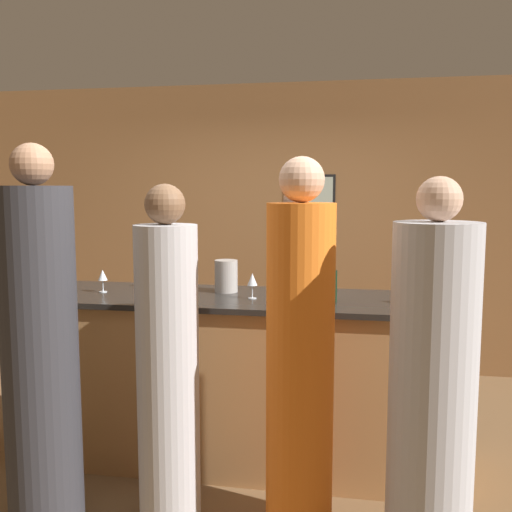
% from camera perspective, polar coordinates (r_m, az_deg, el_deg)
% --- Properties ---
extents(ground_plane, '(14.00, 14.00, 0.00)m').
position_cam_1_polar(ground_plane, '(4.02, -2.01, -19.58)').
color(ground_plane, brown).
extents(back_wall, '(8.00, 0.08, 2.80)m').
position_cam_1_polar(back_wall, '(5.68, 2.36, 2.88)').
color(back_wall, olive).
rests_on(back_wall, ground_plane).
extents(bar_counter, '(2.83, 0.79, 1.10)m').
position_cam_1_polar(bar_counter, '(3.81, -2.05, -12.14)').
color(bar_counter, '#B27F4C').
rests_on(bar_counter, ground_plane).
extents(bartender, '(0.38, 0.38, 1.79)m').
position_cam_1_polar(bartender, '(4.49, 3.89, -5.54)').
color(bartender, '#1E234C').
rests_on(bartender, ground_plane).
extents(guest_0, '(0.39, 0.39, 2.01)m').
position_cam_1_polar(guest_0, '(3.18, -20.75, -9.16)').
color(guest_0, '#2D2D33').
rests_on(guest_0, ground_plane).
extents(guest_1, '(0.40, 0.40, 1.84)m').
position_cam_1_polar(guest_1, '(2.81, 17.20, -13.00)').
color(guest_1, '#B2B2B7').
rests_on(guest_1, ground_plane).
extents(guest_2, '(0.33, 0.33, 1.81)m').
position_cam_1_polar(guest_2, '(3.08, -8.80, -11.02)').
color(guest_2, '#B2B2B7').
rests_on(guest_2, ground_plane).
extents(guest_3, '(0.34, 0.34, 1.94)m').
position_cam_1_polar(guest_3, '(2.94, 4.42, -10.50)').
color(guest_3, orange).
rests_on(guest_3, ground_plane).
extents(wine_bottle_0, '(0.07, 0.07, 0.28)m').
position_cam_1_polar(wine_bottle_0, '(3.50, 7.55, -2.86)').
color(wine_bottle_0, black).
rests_on(wine_bottle_0, bar_counter).
extents(wine_bottle_1, '(0.08, 0.08, 0.28)m').
position_cam_1_polar(wine_bottle_1, '(3.93, -7.97, -1.78)').
color(wine_bottle_1, black).
rests_on(wine_bottle_1, bar_counter).
extents(ice_bucket, '(0.15, 0.15, 0.21)m').
position_cam_1_polar(ice_bucket, '(3.80, -3.00, -2.01)').
color(ice_bucket, '#9E9993').
rests_on(ice_bucket, bar_counter).
extents(wine_glass_0, '(0.08, 0.08, 0.16)m').
position_cam_1_polar(wine_glass_0, '(3.53, 15.70, -2.70)').
color(wine_glass_0, silver).
rests_on(wine_glass_0, bar_counter).
extents(wine_glass_1, '(0.06, 0.06, 0.15)m').
position_cam_1_polar(wine_glass_1, '(3.92, -15.09, -1.93)').
color(wine_glass_1, silver).
rests_on(wine_glass_1, bar_counter).
extents(wine_glass_2, '(0.06, 0.06, 0.16)m').
position_cam_1_polar(wine_glass_2, '(3.56, -0.37, -2.44)').
color(wine_glass_2, silver).
rests_on(wine_glass_2, bar_counter).
extents(wine_glass_3, '(0.06, 0.06, 0.16)m').
position_cam_1_polar(wine_glass_3, '(3.65, -8.54, -2.23)').
color(wine_glass_3, silver).
rests_on(wine_glass_3, bar_counter).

